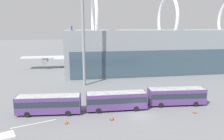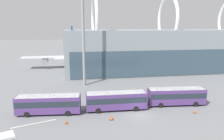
% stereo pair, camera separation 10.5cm
% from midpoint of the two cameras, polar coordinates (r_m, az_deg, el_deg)
% --- Properties ---
extents(ground_plane, '(440.00, 440.00, 0.00)m').
position_cam_midpoint_polar(ground_plane, '(39.33, 7.18, -11.64)').
color(ground_plane, slate).
extents(airliner_at_gate_far, '(36.54, 33.97, 15.31)m').
position_cam_midpoint_polar(airliner_at_gate_far, '(82.32, -10.17, 4.08)').
color(airliner_at_gate_far, silver).
rests_on(airliner_at_gate_far, ground_plane).
extents(airliner_parked_remote, '(42.38, 41.26, 12.84)m').
position_cam_midpoint_polar(airliner_parked_remote, '(109.34, 19.88, 5.22)').
color(airliner_parked_remote, silver).
rests_on(airliner_parked_remote, ground_plane).
extents(shuttle_bus_0, '(11.33, 3.71, 3.35)m').
position_cam_midpoint_polar(shuttle_bus_0, '(40.49, -16.26, -8.35)').
color(shuttle_bus_0, '#56387A').
rests_on(shuttle_bus_0, ground_plane).
extents(shuttle_bus_1, '(11.21, 3.05, 3.35)m').
position_cam_midpoint_polar(shuttle_bus_1, '(40.72, 1.09, -7.76)').
color(shuttle_bus_1, '#56387A').
rests_on(shuttle_bus_1, ground_plane).
extents(shuttle_bus_2, '(11.32, 3.66, 3.35)m').
position_cam_midpoint_polar(shuttle_bus_2, '(45.01, 16.41, -6.35)').
color(shuttle_bus_2, '#56387A').
rests_on(shuttle_bus_2, ground_plane).
extents(floodlight_mast, '(2.19, 2.19, 28.02)m').
position_cam_midpoint_polar(floodlight_mast, '(56.01, -7.64, 11.92)').
color(floodlight_mast, gray).
rests_on(floodlight_mast, ground_plane).
extents(lane_stripe_1, '(6.69, 2.43, 0.01)m').
position_cam_midpoint_polar(lane_stripe_1, '(38.06, -19.77, -13.07)').
color(lane_stripe_1, silver).
rests_on(lane_stripe_1, ground_plane).
extents(traffic_cone_0, '(0.49, 0.49, 0.71)m').
position_cam_midpoint_polar(traffic_cone_0, '(36.57, -11.88, -13.06)').
color(traffic_cone_0, black).
rests_on(traffic_cone_0, ground_plane).
extents(traffic_cone_1, '(0.59, 0.59, 0.79)m').
position_cam_midpoint_polar(traffic_cone_1, '(37.13, -0.10, -12.34)').
color(traffic_cone_1, black).
rests_on(traffic_cone_1, ground_plane).
extents(traffic_cone_2, '(0.54, 0.54, 0.58)m').
position_cam_midpoint_polar(traffic_cone_2, '(42.54, 20.80, -10.09)').
color(traffic_cone_2, black).
rests_on(traffic_cone_2, ground_plane).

